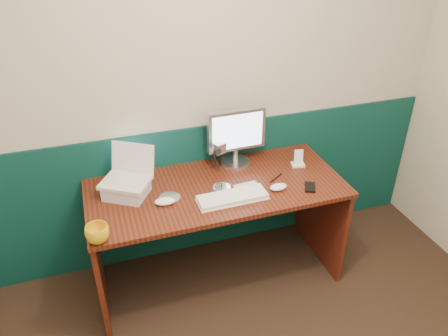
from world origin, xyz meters
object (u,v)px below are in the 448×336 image
object	(u,v)px
monitor	(236,138)
keyboard	(232,198)
laptop	(123,167)
camcorder	(217,155)
desk	(217,233)
mug	(97,234)

from	to	relation	value
monitor	keyboard	size ratio (longest dim) A/B	0.93
laptop	camcorder	distance (m)	0.63
keyboard	desk	bearing A→B (deg)	105.74
laptop	camcorder	world-z (taller)	laptop
monitor	mug	size ratio (longest dim) A/B	3.12
laptop	mug	size ratio (longest dim) A/B	2.20
desk	laptop	world-z (taller)	laptop
desk	monitor	distance (m)	0.65
camcorder	desk	bearing A→B (deg)	-125.59
desk	mug	bearing A→B (deg)	-157.73
laptop	monitor	bearing A→B (deg)	44.41
keyboard	mug	distance (m)	0.80
monitor	laptop	bearing A→B (deg)	-168.96
keyboard	monitor	bearing A→B (deg)	67.26
desk	laptop	xyz separation A→B (m)	(-0.54, 0.08, 0.57)
laptop	keyboard	size ratio (longest dim) A/B	0.66
desk	keyboard	world-z (taller)	keyboard
monitor	keyboard	bearing A→B (deg)	-112.74
desk	keyboard	xyz separation A→B (m)	(0.05, -0.16, 0.39)
monitor	camcorder	distance (m)	0.17
keyboard	mug	bearing A→B (deg)	-170.86
desk	keyboard	bearing A→B (deg)	-73.32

